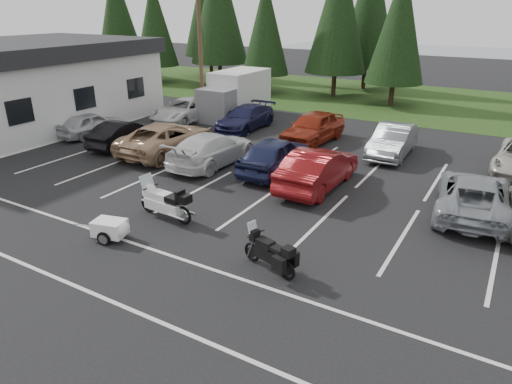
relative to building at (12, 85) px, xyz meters
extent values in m
plane|color=black|center=(18.00, -4.00, -2.45)|extent=(120.00, 120.00, 0.00)
cube|color=#1C3912|center=(18.00, 20.00, -2.45)|extent=(80.00, 16.00, 0.01)
cube|color=slate|center=(22.00, 51.00, -2.45)|extent=(70.00, 50.00, 0.02)
cylinder|color=#473321|center=(8.00, 8.00, 2.05)|extent=(0.26, 0.26, 9.00)
cube|color=silver|center=(18.00, -2.00, -2.45)|extent=(32.00, 16.00, 0.01)
cylinder|color=#332316|center=(-10.00, 18.50, -1.20)|extent=(0.36, 0.36, 2.50)
cone|color=black|center=(-10.00, 18.50, 3.79)|extent=(4.58, 4.58, 8.84)
cylinder|color=#332316|center=(-4.00, 17.20, -1.37)|extent=(0.36, 0.36, 2.16)
cone|color=black|center=(-4.00, 17.20, 2.95)|extent=(3.96, 3.96, 7.65)
cylinder|color=#332316|center=(2.00, 18.80, -1.06)|extent=(0.36, 0.36, 2.78)
cone|color=black|center=(2.00, 18.80, 4.51)|extent=(5.10, 5.10, 9.86)
cylinder|color=#332316|center=(7.50, 17.40, -1.39)|extent=(0.36, 0.36, 2.11)
cone|color=black|center=(7.50, 17.40, 2.83)|extent=(3.87, 3.87, 7.48)
cylinder|color=#332316|center=(13.00, 18.90, -1.14)|extent=(0.36, 0.36, 2.62)
cone|color=black|center=(13.00, 18.90, 4.09)|extent=(4.80, 4.80, 9.27)
cylinder|color=#332316|center=(18.00, 17.60, -1.32)|extent=(0.36, 0.36, 2.26)
cone|color=black|center=(18.00, 17.60, 3.19)|extent=(4.14, 4.14, 7.99)
cylinder|color=#332316|center=(-2.00, 23.00, -1.01)|extent=(0.36, 0.36, 2.88)
cone|color=black|center=(-2.00, 23.00, 4.75)|extent=(5.28, 5.28, 10.20)
cylinder|color=#332316|center=(14.00, 23.50, -1.09)|extent=(0.36, 0.36, 2.71)
cone|color=black|center=(14.00, 23.50, 4.33)|extent=(4.97, 4.97, 9.61)
imported|color=silver|center=(5.69, 0.66, -1.78)|extent=(1.90, 4.05, 1.34)
imported|color=black|center=(8.76, 0.05, -1.77)|extent=(1.78, 4.25, 1.36)
imported|color=#A4805F|center=(11.52, 0.27, -1.67)|extent=(2.72, 5.65, 1.55)
imported|color=silver|center=(14.45, 0.00, -1.71)|extent=(2.14, 5.13, 1.48)
imported|color=#1C2146|center=(17.46, 0.56, -1.66)|extent=(2.04, 4.71, 1.58)
imported|color=maroon|center=(19.82, -0.21, -1.65)|extent=(1.75, 4.89, 1.61)
imported|color=gray|center=(25.54, 0.18, -1.74)|extent=(2.87, 5.34, 1.42)
imported|color=white|center=(8.05, 6.09, -1.74)|extent=(2.47, 5.14, 1.41)
imported|color=#17173A|center=(12.38, 6.29, -1.77)|extent=(1.94, 4.71, 1.36)
imported|color=maroon|center=(16.99, 5.70, -1.63)|extent=(2.26, 4.95, 1.65)
imported|color=slate|center=(21.30, 5.59, -1.70)|extent=(1.67, 4.57, 1.50)
camera|label=1|loc=(26.39, -16.38, 4.45)|focal=32.00mm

